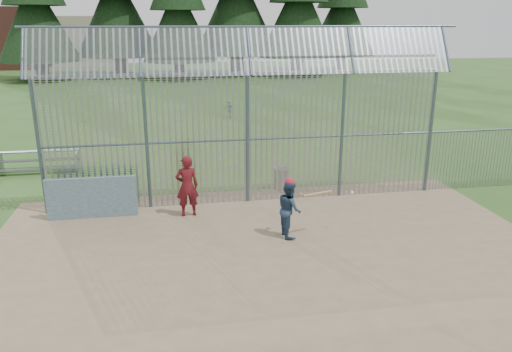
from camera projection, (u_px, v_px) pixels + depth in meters
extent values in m
plane|color=#2D511E|center=(270.00, 249.00, 12.44)|extent=(120.00, 120.00, 0.00)
cube|color=#756047|center=(274.00, 258.00, 11.96)|extent=(14.00, 10.00, 0.02)
cube|color=#38566B|center=(92.00, 198.00, 14.22)|extent=(2.50, 0.12, 1.20)
imported|color=navy|center=(289.00, 209.00, 12.97)|extent=(0.62, 0.76, 1.49)
imported|color=maroon|center=(187.00, 186.00, 14.30)|extent=(0.69, 0.48, 1.79)
imported|color=slate|center=(229.00, 110.00, 29.01)|extent=(0.64, 0.41, 1.00)
sphere|color=red|center=(290.00, 182.00, 12.76)|extent=(0.24, 0.24, 0.24)
cylinder|color=#AA7F4C|center=(318.00, 194.00, 12.82)|extent=(0.83, 0.31, 0.07)
sphere|color=#AA7F4C|center=(301.00, 194.00, 12.75)|extent=(0.09, 0.09, 0.09)
sphere|color=white|center=(352.00, 193.00, 13.12)|extent=(0.09, 0.09, 0.09)
cylinder|color=gray|center=(281.00, 179.00, 16.78)|extent=(0.52, 0.52, 0.70)
cylinder|color=#9EA0A5|center=(281.00, 169.00, 16.67)|extent=(0.56, 0.56, 0.05)
sphere|color=#9EA0A5|center=(282.00, 167.00, 16.66)|extent=(0.10, 0.10, 0.10)
cube|color=gray|center=(37.00, 169.00, 18.44)|extent=(3.00, 0.25, 0.05)
cube|color=slate|center=(38.00, 160.00, 18.70)|extent=(3.00, 0.25, 0.05)
cube|color=gray|center=(40.00, 151.00, 18.95)|extent=(3.00, 0.25, 0.05)
cube|color=gray|center=(77.00, 161.00, 18.96)|extent=(0.06, 0.90, 0.70)
cylinder|color=#47566B|center=(39.00, 148.00, 14.14)|extent=(0.10, 0.10, 4.00)
cylinder|color=#47566B|center=(147.00, 144.00, 14.64)|extent=(0.10, 0.10, 4.00)
cylinder|color=#47566B|center=(247.00, 140.00, 15.13)|extent=(0.10, 0.10, 4.00)
cylinder|color=#47566B|center=(342.00, 136.00, 15.63)|extent=(0.10, 0.10, 4.00)
cylinder|color=#47566B|center=(430.00, 132.00, 16.12)|extent=(0.10, 0.10, 4.00)
cylinder|color=#47566B|center=(247.00, 73.00, 14.54)|extent=(12.00, 0.07, 0.07)
cylinder|color=#47566B|center=(247.00, 140.00, 15.13)|extent=(12.00, 0.06, 0.06)
cube|color=gray|center=(247.00, 140.00, 15.13)|extent=(12.00, 0.02, 4.00)
cube|color=gray|center=(249.00, 50.00, 13.99)|extent=(12.00, 0.77, 1.31)
cylinder|color=#47566B|center=(427.00, 162.00, 16.42)|extent=(0.08, 0.08, 2.00)
cylinder|color=#332319|center=(42.00, 64.00, 47.28)|extent=(1.19, 1.19, 3.06)
cylinder|color=#332319|center=(120.00, 59.00, 51.21)|extent=(1.33, 1.33, 3.42)
cylinder|color=#332319|center=(180.00, 64.00, 48.51)|extent=(1.12, 1.12, 2.88)
cylinder|color=#332319|center=(237.00, 57.00, 52.22)|extent=(1.40, 1.40, 3.60)
cylinder|color=#332319|center=(297.00, 60.00, 51.38)|extent=(1.26, 1.26, 3.24)
cylinder|color=#332319|center=(340.00, 57.00, 56.16)|extent=(1.19, 1.19, 3.06)
cube|color=#B2A58C|center=(89.00, 41.00, 64.10)|extent=(8.00, 7.00, 6.00)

